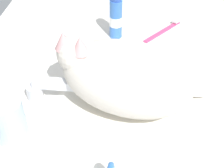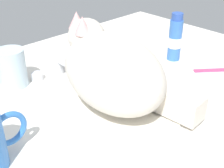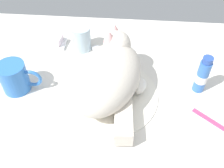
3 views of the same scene
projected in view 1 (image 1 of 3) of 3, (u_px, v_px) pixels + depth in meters
ground_plane at (125, 109)px, 72.15cm from camera, size 110.00×82.50×3.00cm
sink_basin at (125, 103)px, 70.89cm from camera, size 30.15×30.15×0.88cm
faucet at (41, 90)px, 71.09cm from camera, size 14.27×10.81×5.55cm
cat at (123, 75)px, 66.55cm from camera, size 25.45×33.22×15.83cm
rinse_cup at (8, 120)px, 61.77cm from camera, size 6.43×6.43×8.75cm
toothpaste_bottle at (116, 18)px, 88.38cm from camera, size 3.50×3.50×12.70cm
toothbrush at (164, 29)px, 93.98cm from camera, size 12.75×10.62×1.60cm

